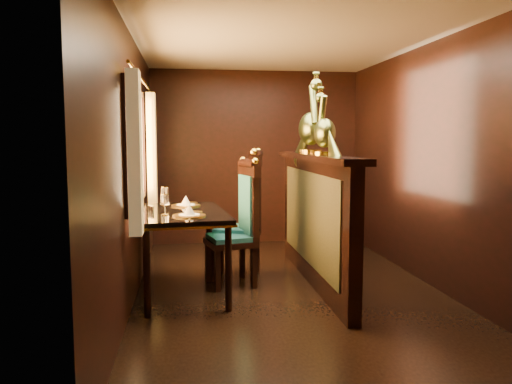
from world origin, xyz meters
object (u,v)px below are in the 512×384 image
Objects in this scene: peacock_right at (311,114)px; dining_table at (181,218)px; chair_right at (248,211)px; chair_left at (242,218)px; peacock_left at (325,120)px.

dining_table is at bearing -164.36° from peacock_right.
chair_right is 1.69× the size of peacock_right.
chair_right is at bearing 54.83° from chair_left.
peacock_left is at bearing -40.55° from chair_left.
peacock_right is (0.76, 0.14, 1.09)m from chair_left.
chair_left is 1.33m from peacock_left.
peacock_left is (0.66, -0.64, 0.96)m from chair_right.
dining_table is 1.10× the size of chair_left.
chair_left is 0.94× the size of chair_right.
peacock_left is 0.80× the size of peacock_right.
dining_table is 2.17× the size of peacock_left.
peacock_right reaches higher than dining_table.
peacock_right is at bearing 10.38° from dining_table.
chair_left is 1.34m from peacock_right.
peacock_left is at bearing -90.00° from peacock_right.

